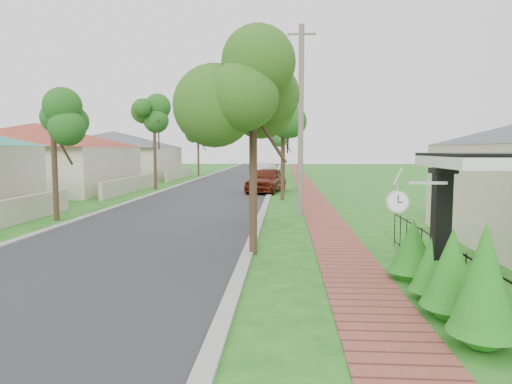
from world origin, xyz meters
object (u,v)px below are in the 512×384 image
(porch_post, at_px, (440,243))
(parked_car_white, at_px, (264,172))
(near_tree, at_px, (253,92))
(utility_pole, at_px, (301,120))
(parked_car_red, at_px, (266,180))
(station_clock, at_px, (400,200))

(porch_post, xyz_separation_m, parked_car_white, (-4.90, 33.67, -0.34))
(near_tree, xyz_separation_m, utility_pole, (1.50, 7.40, -0.29))
(porch_post, xyz_separation_m, parked_car_red, (-4.15, 21.47, -0.30))
(porch_post, relative_size, parked_car_white, 0.53)
(parked_car_red, bearing_deg, utility_pole, -67.75)
(porch_post, bearing_deg, parked_car_red, 100.94)
(parked_car_white, relative_size, utility_pole, 0.59)
(near_tree, distance_m, station_clock, 5.48)
(station_clock, bearing_deg, parked_car_white, 96.77)
(parked_car_white, relative_size, station_clock, 4.50)
(parked_car_red, xyz_separation_m, near_tree, (0.40, -17.86, 3.54))
(parked_car_red, relative_size, station_clock, 4.59)
(near_tree, height_order, station_clock, near_tree)
(parked_car_red, height_order, utility_pole, utility_pole)
(porch_post, distance_m, utility_pole, 11.61)
(parked_car_red, relative_size, parked_car_white, 1.02)
(near_tree, bearing_deg, station_clock, -53.95)
(porch_post, xyz_separation_m, near_tree, (-3.75, 3.60, 3.24))
(porch_post, height_order, near_tree, near_tree)
(porch_post, xyz_separation_m, station_clock, (-0.86, -0.37, 0.83))
(station_clock, bearing_deg, parked_car_red, 98.57)
(porch_post, height_order, station_clock, porch_post)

